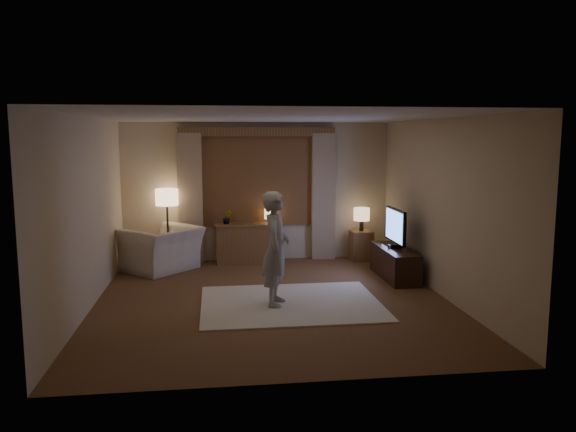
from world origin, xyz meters
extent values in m
cube|color=brown|center=(0.00, 0.00, -0.01)|extent=(5.00, 5.50, 0.02)
cube|color=silver|center=(0.00, 0.00, 2.61)|extent=(5.00, 5.50, 0.02)
cube|color=beige|center=(0.00, 2.76, 1.30)|extent=(5.00, 0.02, 2.60)
cube|color=beige|center=(0.00, -2.76, 1.30)|extent=(5.00, 0.02, 2.60)
cube|color=beige|center=(-2.51, 0.00, 1.30)|extent=(0.02, 5.50, 2.60)
cube|color=beige|center=(2.51, 0.00, 1.30)|extent=(0.02, 5.50, 2.60)
cube|color=black|center=(0.00, 2.73, 1.55)|extent=(2.00, 0.01, 1.70)
cube|color=brown|center=(0.00, 2.72, 1.55)|extent=(2.08, 0.04, 1.78)
cube|color=tan|center=(-1.25, 2.65, 1.20)|extent=(0.45, 0.12, 2.40)
cube|color=tan|center=(1.25, 2.65, 1.20)|extent=(0.45, 0.12, 2.40)
cube|color=brown|center=(0.00, 2.67, 2.42)|extent=(2.90, 0.14, 0.16)
cube|color=white|center=(0.24, -0.21, 0.01)|extent=(2.50, 2.00, 0.02)
cube|color=brown|center=(-0.18, 2.50, 0.35)|extent=(1.20, 0.40, 0.70)
cube|color=brown|center=(-0.18, 2.50, 0.80)|extent=(0.16, 0.02, 0.20)
imported|color=#999999|center=(-0.58, 2.50, 0.85)|extent=(0.17, 0.13, 0.30)
cylinder|color=black|center=(0.22, 2.50, 0.76)|extent=(0.08, 0.08, 0.12)
cylinder|color=#F2C691|center=(0.22, 2.50, 0.91)|extent=(0.22, 0.22, 0.18)
cylinder|color=black|center=(-1.66, 2.50, 0.01)|extent=(0.30, 0.30, 0.03)
cylinder|color=black|center=(-1.66, 2.50, 0.55)|extent=(0.04, 0.04, 1.11)
cylinder|color=#F2C691|center=(-1.66, 2.50, 1.25)|extent=(0.41, 0.41, 0.30)
imported|color=beige|center=(-1.73, 2.05, 0.38)|extent=(1.55, 1.56, 0.76)
cube|color=brown|center=(1.95, 2.45, 0.28)|extent=(0.40, 0.40, 0.56)
cylinder|color=black|center=(1.95, 2.45, 0.66)|extent=(0.08, 0.08, 0.20)
cylinder|color=#F2C691|center=(1.95, 2.45, 0.88)|extent=(0.30, 0.30, 0.24)
cube|color=black|center=(2.15, 1.04, 0.25)|extent=(0.45, 1.40, 0.50)
cube|color=black|center=(2.15, 1.04, 0.53)|extent=(0.22, 0.10, 0.06)
cube|color=black|center=(2.15, 1.04, 0.88)|extent=(0.05, 0.91, 0.56)
cube|color=#5D8AFF|center=(2.12, 1.04, 0.88)|extent=(0.00, 0.85, 0.50)
imported|color=#B2ACA5|center=(0.02, -0.26, 0.81)|extent=(0.50, 0.65, 1.58)
camera|label=1|loc=(-0.79, -7.78, 2.33)|focal=35.00mm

